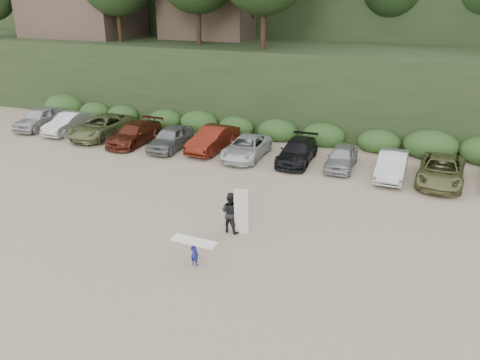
% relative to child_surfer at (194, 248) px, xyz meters
% --- Properties ---
extents(ground, '(120.00, 120.00, 0.00)m').
position_rel_child_surfer_xyz_m(ground, '(0.29, 2.96, -0.74)').
color(ground, tan).
rests_on(ground, ground).
extents(parked_cars, '(39.69, 5.93, 1.64)m').
position_rel_child_surfer_xyz_m(parked_cars, '(-2.28, 13.03, -0.00)').
color(parked_cars, '#B1B0B5').
rests_on(parked_cars, ground).
extents(child_surfer, '(1.83, 0.56, 1.09)m').
position_rel_child_surfer_xyz_m(child_surfer, '(0.00, 0.00, 0.00)').
color(child_surfer, navy).
rests_on(child_surfer, ground).
extents(adult_surfer, '(1.39, 0.84, 2.20)m').
position_rel_child_surfer_xyz_m(adult_surfer, '(0.26, 3.09, 0.21)').
color(adult_surfer, black).
rests_on(adult_surfer, ground).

